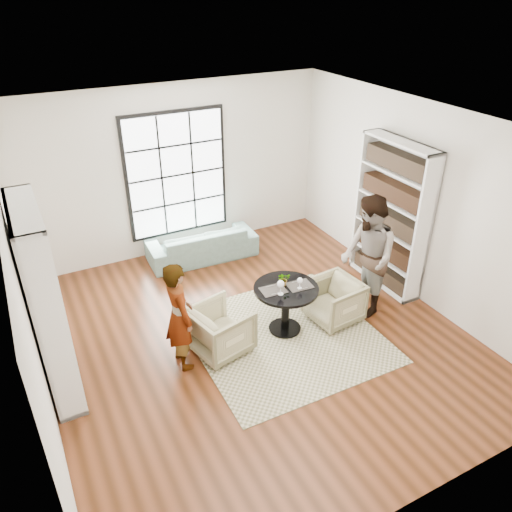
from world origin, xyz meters
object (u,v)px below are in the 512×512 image
flower_centerpiece (284,279)px  sofa (202,243)px  armchair_right (334,301)px  wine_glass_right (300,281)px  pedestal_table (286,299)px  person_left (179,316)px  wine_glass_left (281,284)px  person_right (368,257)px  armchair_left (220,330)px

flower_centerpiece → sofa: bearing=95.8°
armchair_right → wine_glass_right: bearing=-96.1°
pedestal_table → person_left: bearing=179.3°
wine_glass_left → flower_centerpiece: (0.15, 0.18, -0.06)m
wine_glass_left → wine_glass_right: size_ratio=1.24×
wine_glass_right → armchair_right: bearing=-0.4°
person_left → person_right: person_right is taller
armchair_right → wine_glass_right: wine_glass_right is taller
person_right → pedestal_table: bearing=-77.4°
flower_centerpiece → armchair_left: bearing=-176.8°
sofa → flower_centerpiece: size_ratio=9.97×
person_left → flower_centerpiece: size_ratio=7.83×
person_left → person_right: bearing=-94.5°
wine_glass_right → person_left: bearing=175.8°
wine_glass_right → flower_centerpiece: (-0.15, 0.18, -0.03)m
wine_glass_left → wine_glass_right: 0.30m
armchair_left → armchair_right: 1.76m
sofa → armchair_left: 2.62m
armchair_left → person_left: person_left is taller
armchair_left → person_left: 0.69m
wine_glass_right → person_right: bearing=-0.2°
pedestal_table → wine_glass_left: wine_glass_left is taller
armchair_right → person_left: 2.35m
armchair_left → wine_glass_right: (1.15, -0.12, 0.51)m
armchair_left → wine_glass_left: 1.01m
person_right → wine_glass_left: person_right is taller
wine_glass_right → sofa: bearing=98.7°
armchair_left → person_left: (-0.55, 0.00, 0.42)m
pedestal_table → armchair_left: pedestal_table is taller
person_left → wine_glass_right: bearing=-96.1°
pedestal_table → armchair_left: bearing=178.9°
armchair_right → person_right: 0.81m
pedestal_table → person_right: person_right is taller
sofa → person_right: bearing=123.2°
wine_glass_right → pedestal_table: bearing=145.5°
armchair_right → wine_glass_right: (-0.60, 0.00, 0.52)m
wine_glass_left → wine_glass_right: wine_glass_left is taller
person_left → armchair_right: bearing=-95.1°
person_right → armchair_left: bearing=-75.8°
person_left → wine_glass_right: person_left is taller
armchair_right → person_right: size_ratio=0.39×
pedestal_table → wine_glass_left: (-0.15, -0.10, 0.35)m
armchair_right → wine_glass_left: size_ratio=3.33×
pedestal_table → wine_glass_left: 0.40m
pedestal_table → flower_centerpiece: bearing=91.7°
armchair_left → person_right: bearing=-106.6°
pedestal_table → armchair_left: (-1.00, 0.02, -0.19)m
armchair_left → wine_glass_right: size_ratio=4.30×
armchair_left → wine_glass_left: bearing=-111.6°
armchair_left → wine_glass_right: bearing=-109.5°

